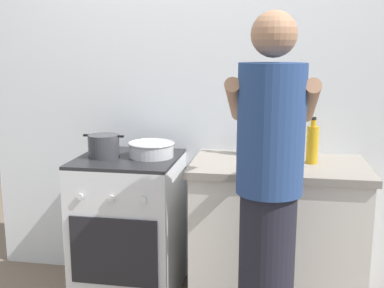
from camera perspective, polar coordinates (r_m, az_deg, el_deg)
name	(u,v)px	position (r m, az deg, el deg)	size (l,w,h in m)	color
back_wall	(225,95)	(3.01, 4.08, 5.97)	(3.20, 0.10, 2.50)	silver
countertop	(276,237)	(2.85, 10.26, -11.10)	(1.00, 0.60, 0.90)	silver
stove_range	(130,227)	(2.97, -7.65, -10.09)	(0.60, 0.62, 0.90)	silver
pot	(104,146)	(2.85, -10.74, -0.23)	(0.25, 0.19, 0.14)	#38383D
mixing_bowl	(151,149)	(2.82, -5.00, -0.59)	(0.28, 0.28, 0.09)	#B7B7BC
utensil_crock	(245,139)	(2.88, 6.46, 0.57)	(0.10, 0.10, 0.33)	silver
spice_bottle	(288,156)	(2.74, 11.72, -1.40)	(0.04, 0.04, 0.08)	silver
oil_bottle	(312,144)	(2.72, 14.51, 0.02)	(0.07, 0.07, 0.27)	gold
person	(269,200)	(2.17, 9.35, -6.82)	(0.41, 0.50, 1.70)	black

